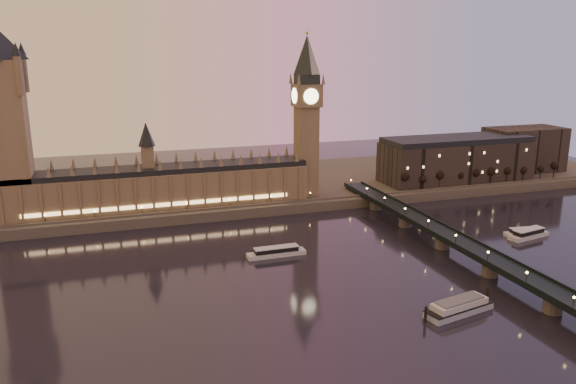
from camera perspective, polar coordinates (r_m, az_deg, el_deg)
name	(u,v)px	position (r m, az deg, el deg)	size (l,w,h in m)	color
ground	(284,285)	(247.26, -0.43, -9.46)	(700.00, 700.00, 0.00)	black
far_embankment	(254,187)	(404.78, -3.50, 0.54)	(560.00, 130.00, 6.00)	#423D35
palace_of_westminster	(159,182)	(346.56, -12.95, 1.00)	(180.00, 26.62, 52.00)	brown
victoria_tower	(4,113)	(341.98, -26.91, 7.14)	(31.68, 31.68, 118.00)	brown
big_ben	(307,107)	(359.81, 1.90, 8.67)	(17.68, 17.68, 104.00)	brown
westminster_bridge	(465,250)	(284.65, 17.51, -5.67)	(13.20, 260.00, 15.30)	black
city_block	(479,156)	(442.10, 18.86, 3.53)	(155.00, 45.00, 34.00)	black
bare_tree_0	(406,179)	(385.55, 11.89, 1.26)	(5.43, 5.43, 11.04)	black
bare_tree_1	(424,178)	(392.52, 13.64, 1.40)	(5.43, 5.43, 11.04)	black
bare_tree_2	(441,177)	(399.84, 15.32, 1.52)	(5.43, 5.43, 11.04)	black
bare_tree_3	(459,175)	(407.50, 16.94, 1.65)	(5.43, 5.43, 11.04)	black
bare_tree_4	(475,174)	(415.48, 18.51, 1.76)	(5.43, 5.43, 11.04)	black
bare_tree_5	(492,172)	(423.75, 20.01, 1.87)	(5.43, 5.43, 11.04)	black
bare_tree_6	(508,171)	(432.31, 21.45, 1.98)	(5.43, 5.43, 11.04)	black
bare_tree_7	(524,170)	(441.13, 22.84, 2.08)	(5.43, 5.43, 11.04)	black
bare_tree_8	(539,169)	(450.19, 24.17, 2.17)	(5.43, 5.43, 11.04)	black
bare_tree_9	(555,167)	(459.50, 25.45, 2.26)	(5.43, 5.43, 11.04)	black
cruise_boat_a	(276,252)	(279.54, -1.20, -6.10)	(29.49, 6.67, 4.71)	silver
cruise_boat_b	(526,232)	(335.24, 23.03, -3.78)	(24.54, 9.02, 4.42)	silver
cruise_boat_c	(529,234)	(332.04, 23.25, -3.92)	(26.01, 11.62, 5.03)	silver
moored_barge	(459,307)	(232.03, 16.99, -11.09)	(33.72, 14.23, 6.31)	#95A6BD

